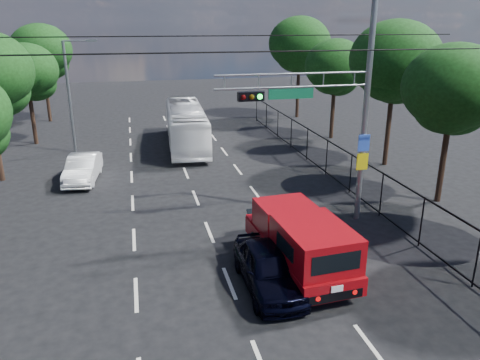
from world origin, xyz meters
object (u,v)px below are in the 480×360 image
object	(u,v)px
red_pickup	(300,240)
white_van	(83,168)
navy_hatchback	(269,268)
signal_mast	(339,99)
white_bus	(186,126)

from	to	relation	value
red_pickup	white_van	size ratio (longest dim) A/B	1.38
navy_hatchback	white_van	world-z (taller)	navy_hatchback
signal_mast	white_van	xyz separation A→B (m)	(-10.78, 7.92, -4.55)
signal_mast	red_pickup	bearing A→B (deg)	-126.92
white_bus	red_pickup	bearing A→B (deg)	-81.22
navy_hatchback	white_van	distance (m)	14.11
signal_mast	white_bus	distance (m)	15.20
navy_hatchback	signal_mast	bearing A→B (deg)	47.68
red_pickup	white_van	distance (m)	14.12
red_pickup	white_bus	distance (m)	17.79
red_pickup	navy_hatchback	xyz separation A→B (m)	(-1.34, -0.82, -0.42)
navy_hatchback	white_bus	bearing A→B (deg)	91.23
white_bus	navy_hatchback	bearing A→B (deg)	-85.58
white_van	signal_mast	bearing A→B (deg)	-30.66
signal_mast	white_van	distance (m)	14.13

